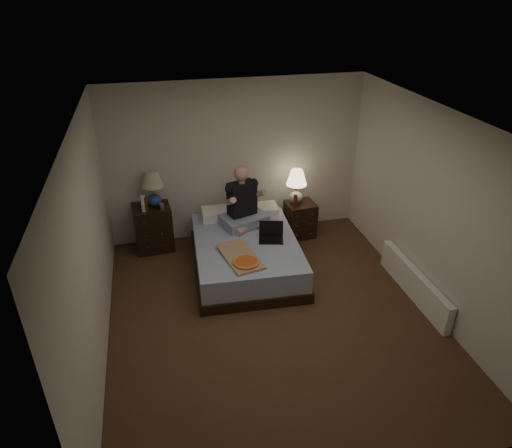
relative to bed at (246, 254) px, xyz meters
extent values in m
cube|color=brown|center=(0.09, -1.13, -0.24)|extent=(4.00, 4.50, 0.00)
cube|color=white|center=(0.09, -1.13, 2.26)|extent=(4.00, 4.50, 0.00)
cube|color=silver|center=(0.09, 1.12, 1.01)|extent=(4.00, 0.00, 2.50)
cube|color=silver|center=(0.09, -3.38, 1.01)|extent=(4.00, 0.00, 2.50)
cube|color=silver|center=(-1.91, -1.13, 1.01)|extent=(0.00, 4.50, 2.50)
cube|color=silver|center=(2.09, -1.13, 1.01)|extent=(0.00, 4.50, 2.50)
cube|color=#5475A9|center=(0.00, 0.00, 0.00)|extent=(1.53, 1.98, 0.48)
cube|color=black|center=(-1.27, 0.90, 0.12)|extent=(0.59, 0.54, 0.72)
cube|color=black|center=(1.06, 0.75, 0.05)|extent=(0.48, 0.44, 0.58)
cylinder|color=white|center=(-1.37, 0.76, 0.60)|extent=(0.07, 0.07, 0.25)
cylinder|color=#B2B1AD|center=(-1.11, 0.76, 0.53)|extent=(0.07, 0.07, 0.10)
cylinder|color=#57210C|center=(-1.33, 0.76, 0.59)|extent=(0.06, 0.06, 0.23)
cylinder|color=#63200E|center=(0.92, 0.62, 0.46)|extent=(0.06, 0.06, 0.23)
cube|color=white|center=(2.02, -1.16, -0.04)|extent=(0.10, 1.60, 0.40)
camera|label=1|loc=(-1.15, -5.44, 3.55)|focal=32.00mm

